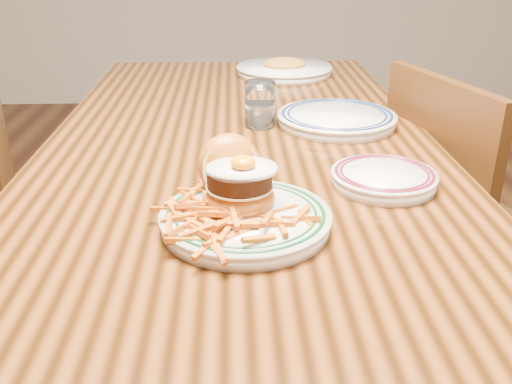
{
  "coord_description": "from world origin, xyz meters",
  "views": [
    {
      "loc": [
        -0.02,
        -1.22,
        1.16
      ],
      "look_at": [
        0.02,
        -0.45,
        0.81
      ],
      "focal_mm": 40.0,
      "sensor_mm": 36.0,
      "label": 1
    }
  ],
  "objects_px": {
    "table": "(241,171)",
    "main_plate": "(243,203)",
    "side_plate": "(384,177)",
    "chair_right": "(463,235)"
  },
  "relations": [
    {
      "from": "table",
      "to": "main_plate",
      "type": "xyz_separation_m",
      "value": [
        -0.0,
        -0.43,
        0.12
      ]
    },
    {
      "from": "table",
      "to": "main_plate",
      "type": "height_order",
      "value": "main_plate"
    },
    {
      "from": "side_plate",
      "to": "main_plate",
      "type": "bearing_deg",
      "value": -172.62
    },
    {
      "from": "side_plate",
      "to": "table",
      "type": "bearing_deg",
      "value": 109.68
    },
    {
      "from": "chair_right",
      "to": "main_plate",
      "type": "bearing_deg",
      "value": 22.58
    },
    {
      "from": "table",
      "to": "main_plate",
      "type": "bearing_deg",
      "value": -90.5
    },
    {
      "from": "chair_right",
      "to": "main_plate",
      "type": "xyz_separation_m",
      "value": [
        -0.56,
        -0.45,
        0.32
      ]
    },
    {
      "from": "main_plate",
      "to": "side_plate",
      "type": "xyz_separation_m",
      "value": [
        0.25,
        0.14,
        -0.02
      ]
    },
    {
      "from": "main_plate",
      "to": "chair_right",
      "type": "bearing_deg",
      "value": 24.03
    },
    {
      "from": "chair_right",
      "to": "side_plate",
      "type": "relative_size",
      "value": 4.67
    }
  ]
}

